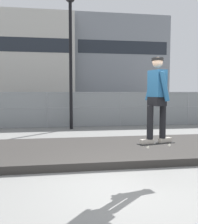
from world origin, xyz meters
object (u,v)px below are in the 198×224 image
object	(u,v)px
skater	(157,95)
parked_car_far	(174,107)
parked_car_mid	(95,108)
street_lamp	(71,46)
skateboard	(156,144)

from	to	relation	value
skater	parked_car_far	world-z (taller)	skater
parked_car_mid	parked_car_far	bearing A→B (deg)	0.62
skater	street_lamp	bearing A→B (deg)	100.52
parked_car_mid	skateboard	bearing A→B (deg)	-91.29
skateboard	parked_car_far	bearing A→B (deg)	62.91
skater	street_lamp	distance (m)	8.05
skateboard	parked_car_far	world-z (taller)	parked_car_far
parked_car_far	street_lamp	bearing A→B (deg)	-153.80
street_lamp	parked_car_far	size ratio (longest dim) A/B	1.44
skater	parked_car_mid	size ratio (longest dim) A/B	0.39
skater	street_lamp	xyz separation A→B (m)	(-1.41, 7.59, 2.29)
street_lamp	parked_car_mid	distance (m)	4.98
parked_car_far	skateboard	bearing A→B (deg)	-117.09
skateboard	parked_car_mid	size ratio (longest dim) A/B	0.18
parked_car_mid	skater	bearing A→B (deg)	-91.29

